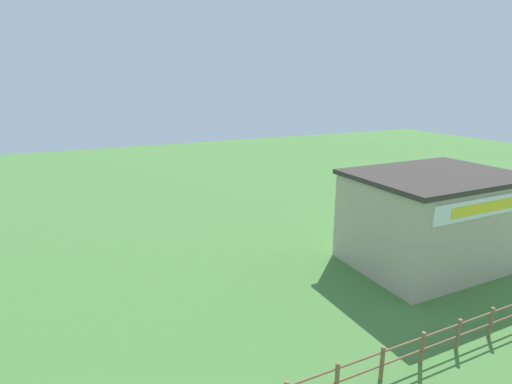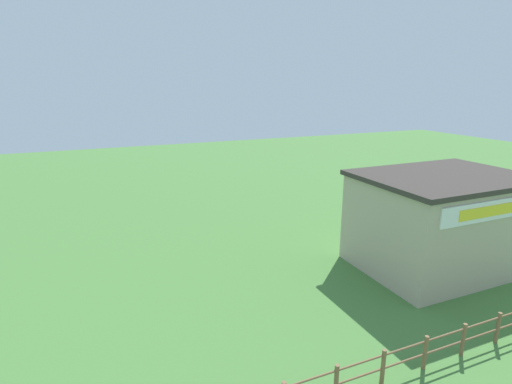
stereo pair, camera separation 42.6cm
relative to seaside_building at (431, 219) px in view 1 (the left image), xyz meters
The scene contains 1 object.
seaside_building is the anchor object (origin of this frame).
Camera 1 is at (-4.81, -2.73, 9.35)m, focal length 28.00 mm.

